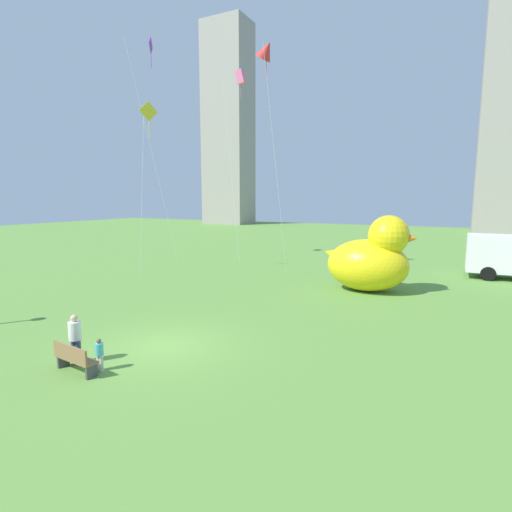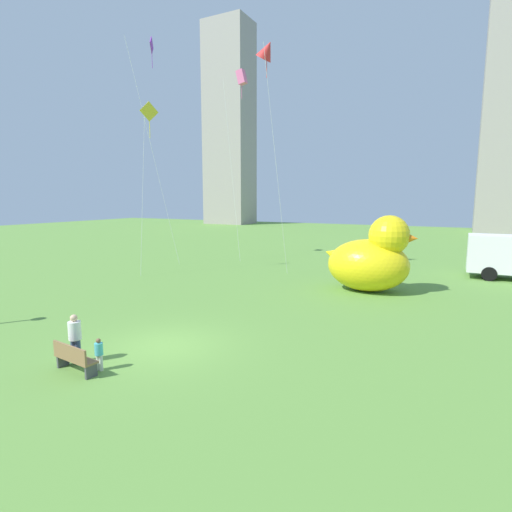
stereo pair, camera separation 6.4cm
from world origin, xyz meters
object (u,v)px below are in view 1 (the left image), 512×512
Objects in this scene: park_bench at (74,358)px; kite_yellow at (148,119)px; kite_pink at (241,79)px; person_adult at (75,337)px; kite_red at (266,51)px; kite_purple at (151,58)px; person_child at (99,353)px; giant_inflatable_duck at (371,259)px.

kite_yellow is at bearing 123.05° from park_bench.
park_bench is at bearing -73.20° from kite_pink.
park_bench is 18.66m from kite_yellow.
kite_pink reaches higher than person_adult.
kite_red reaches higher than kite_yellow.
kite_purple is at bearing 127.81° from kite_yellow.
person_adult is 21.78m from kite_red.
kite_purple is (-5.32, -4.73, 0.99)m from kite_pink.
person_child is 0.06× the size of kite_purple.
giant_inflatable_duck is at bearing 66.49° from person_adult.
kite_pink is (-6.22, 21.95, 14.09)m from person_adult.
person_adult is at bearing -57.66° from kite_yellow.
kite_yellow reaches higher than person_adult.
kite_yellow is (-1.83, -9.22, -4.59)m from kite_pink.
giant_inflatable_duck reaches higher than person_child.
kite_purple reaches higher than person_child.
park_bench is 1.62× the size of person_child.
person_child is 0.06× the size of kite_pink.
person_adult is at bearing 177.05° from person_child.
kite_purple is at bearing -138.39° from kite_pink.
kite_pink reaches higher than kite_red.
kite_purple reaches higher than giant_inflatable_duck.
person_adult is 0.09× the size of kite_purple.
kite_red is at bearing 30.96° from kite_yellow.
person_adult is 1.57× the size of person_child.
kite_purple reaches higher than kite_red.
park_bench is 0.73m from person_child.
kite_red is at bearing 98.46° from person_child.
kite_red is (-1.38, 16.73, 13.88)m from person_adult.
person_adult is 0.31× the size of giant_inflatable_duck.
park_bench is at bearing -56.95° from kite_yellow.
person_child is 22.13m from kite_red.
park_bench is at bearing -55.69° from kite_purple.
kite_pink is (-7.34, 22.01, 14.41)m from person_child.
kite_yellow is at bearing -101.24° from kite_pink.
kite_red is (-1.94, 17.25, 14.29)m from park_bench.
kite_yellow is (-8.62, 13.25, 9.91)m from park_bench.
person_child is 0.09× the size of kite_yellow.
kite_pink is 1.37× the size of kite_yellow.
park_bench is at bearing -139.79° from person_child.
person_child is 18.55m from kite_yellow.
kite_red reaches higher than person_adult.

